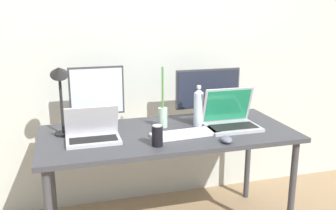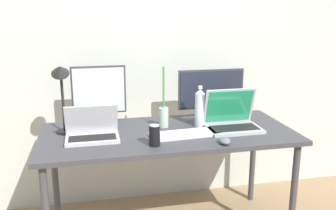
% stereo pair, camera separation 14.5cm
% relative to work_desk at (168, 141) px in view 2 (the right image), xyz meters
% --- Properties ---
extents(wall_back, '(7.00, 0.08, 2.60)m').
position_rel_work_desk_xyz_m(wall_back, '(0.00, 0.59, 0.62)').
color(wall_back, silver).
rests_on(wall_back, ground).
extents(work_desk, '(1.64, 0.73, 0.74)m').
position_rel_work_desk_xyz_m(work_desk, '(0.00, 0.00, 0.00)').
color(work_desk, '#424247').
rests_on(work_desk, ground).
extents(monitor_left, '(0.37, 0.17, 0.41)m').
position_rel_work_desk_xyz_m(monitor_left, '(-0.43, 0.25, 0.28)').
color(monitor_left, '#38383D').
rests_on(monitor_left, work_desk).
extents(monitor_center, '(0.49, 0.17, 0.36)m').
position_rel_work_desk_xyz_m(monitor_center, '(0.37, 0.25, 0.26)').
color(monitor_center, '#38383D').
rests_on(monitor_center, work_desk).
extents(laptop_silver, '(0.32, 0.21, 0.21)m').
position_rel_work_desk_xyz_m(laptop_silver, '(-0.49, -0.04, 0.11)').
color(laptop_silver, silver).
rests_on(laptop_silver, work_desk).
extents(laptop_secondary, '(0.35, 0.26, 0.27)m').
position_rel_work_desk_xyz_m(laptop_secondary, '(0.43, -0.02, 0.12)').
color(laptop_secondary, '#B7B7BC').
rests_on(laptop_secondary, work_desk).
extents(keyboard_main, '(0.45, 0.18, 0.02)m').
position_rel_work_desk_xyz_m(keyboard_main, '(0.09, -0.10, 0.07)').
color(keyboard_main, white).
rests_on(keyboard_main, work_desk).
extents(mouse_by_keyboard, '(0.08, 0.11, 0.04)m').
position_rel_work_desk_xyz_m(mouse_by_keyboard, '(0.28, -0.29, 0.08)').
color(mouse_by_keyboard, slate).
rests_on(mouse_by_keyboard, work_desk).
extents(water_bottle, '(0.07, 0.07, 0.28)m').
position_rel_work_desk_xyz_m(water_bottle, '(0.24, 0.07, 0.19)').
color(water_bottle, silver).
rests_on(water_bottle, work_desk).
extents(soda_can_near_keyboard, '(0.07, 0.07, 0.13)m').
position_rel_work_desk_xyz_m(soda_can_near_keyboard, '(-0.13, -0.23, 0.13)').
color(soda_can_near_keyboard, black).
rests_on(soda_can_near_keyboard, work_desk).
extents(bamboo_vase, '(0.06, 0.06, 0.41)m').
position_rel_work_desk_xyz_m(bamboo_vase, '(-0.01, 0.10, 0.15)').
color(bamboo_vase, '#B2D1B7').
rests_on(bamboo_vase, work_desk).
extents(desk_lamp, '(0.11, 0.18, 0.48)m').
position_rel_work_desk_xyz_m(desk_lamp, '(-0.66, 0.08, 0.39)').
color(desk_lamp, black).
rests_on(desk_lamp, work_desk).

